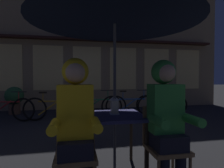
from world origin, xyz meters
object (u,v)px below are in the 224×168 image
object	(u,v)px
potted_plant	(14,98)
bicycle_second	(53,108)
bicycle_nearest	(5,109)
chair_right	(164,142)
patio_umbrella	(115,8)
chair_left	(76,148)
cafe_table	(115,122)
person_left_hooded	(76,114)
lantern	(114,105)
bicycle_third	(95,106)
bicycle_fifth	(161,104)
person_right_hooded	(166,111)
bicycle_fourth	(132,105)

from	to	relation	value
potted_plant	bicycle_second	bearing A→B (deg)	-40.67
bicycle_nearest	chair_right	bearing A→B (deg)	-51.76
patio_umbrella	chair_left	distance (m)	1.68
chair_left	chair_right	xyz separation A→B (m)	(0.96, 0.00, 0.00)
patio_umbrella	cafe_table	bearing A→B (deg)	0.00
person_left_hooded	potted_plant	distance (m)	5.28
lantern	bicycle_third	bearing A→B (deg)	88.37
person_left_hooded	potted_plant	xyz separation A→B (m)	(-2.05, 4.86, -0.30)
bicycle_fifth	bicycle_nearest	bearing A→B (deg)	-179.50
cafe_table	person_left_hooded	world-z (taller)	person_left_hooded
cafe_table	chair_right	distance (m)	0.62
chair_left	bicycle_nearest	distance (m)	4.18
cafe_table	chair_left	world-z (taller)	chair_left
patio_umbrella	potted_plant	size ratio (longest dim) A/B	2.51
bicycle_third	potted_plant	bearing A→B (deg)	158.16
person_left_hooded	person_right_hooded	xyz separation A→B (m)	(0.96, 0.00, 0.00)
bicycle_fifth	potted_plant	xyz separation A→B (m)	(-4.80, 1.07, 0.20)
chair_right	person_right_hooded	world-z (taller)	person_right_hooded
cafe_table	lantern	xyz separation A→B (m)	(-0.00, 0.02, 0.22)
potted_plant	person_left_hooded	bearing A→B (deg)	-67.14
patio_umbrella	person_left_hooded	size ratio (longest dim) A/B	1.65
bicycle_nearest	bicycle_second	bearing A→B (deg)	-4.27
person_left_hooded	bicycle_fourth	distance (m)	4.15
chair_right	person_left_hooded	bearing A→B (deg)	-176.61
bicycle_second	bicycle_fifth	xyz separation A→B (m)	(3.40, 0.14, 0.00)
person_left_hooded	bicycle_fifth	size ratio (longest dim) A/B	0.85
person_right_hooded	bicycle_nearest	distance (m)	4.78
patio_umbrella	person_left_hooded	xyz separation A→B (m)	(-0.48, -0.43, -1.21)
chair_left	bicycle_second	distance (m)	3.66
bicycle_nearest	potted_plant	distance (m)	1.13
patio_umbrella	potted_plant	bearing A→B (deg)	119.70
patio_umbrella	bicycle_fifth	size ratio (longest dim) A/B	1.40
chair_right	bicycle_fifth	bearing A→B (deg)	64.33
lantern	bicycle_fourth	size ratio (longest dim) A/B	0.14
lantern	bicycle_fourth	distance (m)	3.57
chair_left	person_right_hooded	world-z (taller)	person_right_hooded
chair_right	person_right_hooded	distance (m)	0.36
bicycle_fourth	bicycle_fifth	distance (m)	1.03
cafe_table	bicycle_second	size ratio (longest dim) A/B	0.44
chair_right	bicycle_third	size ratio (longest dim) A/B	0.52
chair_left	bicycle_nearest	bearing A→B (deg)	117.85
bicycle_third	bicycle_fourth	bearing A→B (deg)	-3.12
bicycle_nearest	potted_plant	size ratio (longest dim) A/B	1.79
person_left_hooded	bicycle_second	distance (m)	3.75
bicycle_fourth	potted_plant	xyz separation A→B (m)	(-3.77, 1.11, 0.20)
bicycle_second	bicycle_fourth	size ratio (longest dim) A/B	1.00
patio_umbrella	bicycle_second	size ratio (longest dim) A/B	1.37
person_left_hooded	lantern	bearing A→B (deg)	42.99
chair_right	bicycle_third	bearing A→B (deg)	95.90
bicycle_third	bicycle_fourth	size ratio (longest dim) A/B	1.00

